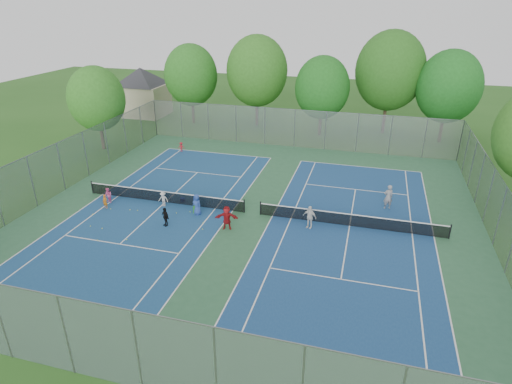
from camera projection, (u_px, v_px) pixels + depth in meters
The scene contains 40 objects.
ground at pixel (252, 214), 31.25m from camera, with size 120.00×120.00×0.00m, color #26561B.
court_pad at pixel (252, 214), 31.25m from camera, with size 32.00×32.00×0.01m, color #2C5C3B.
court_left at pixel (165, 202), 32.95m from camera, with size 10.97×23.77×0.01m, color navy.
court_right at pixel (350, 226), 29.53m from camera, with size 10.97×23.77×0.01m, color navy.
net_left at pixel (165, 197), 32.77m from camera, with size 12.87×0.10×0.91m, color black.
net_right at pixel (350, 220), 29.35m from camera, with size 12.87×0.10×0.91m, color black.
fence_north at pixel (295, 128), 44.45m from camera, with size 32.00×0.10×4.00m, color gray.
fence_south at pixel (137, 352), 16.39m from camera, with size 32.00×0.10×4.00m, color gray.
fence_west at pixel (61, 167), 34.32m from camera, with size 32.00×0.10×4.00m, color gray.
fence_east at pixel (500, 217), 26.52m from camera, with size 32.00×0.10×4.00m, color gray.
house at pixel (141, 83), 55.92m from camera, with size 11.03×11.03×7.30m.
tree_nw at pixel (191, 75), 51.52m from camera, with size 6.40×6.40×9.58m.
tree_nl at pixel (257, 71), 50.18m from camera, with size 7.20×7.20×10.69m.
tree_nc at pixel (322, 88), 46.95m from camera, with size 6.00×6.00×8.85m.
tree_nr at pixel (390, 71), 47.19m from camera, with size 7.60×7.60×11.42m.
tree_ne at pixel (449, 87), 44.41m from camera, with size 6.60×6.60×9.77m.
tree_side_w at pixel (96, 99), 42.48m from camera, with size 5.60×5.60×8.47m.
ball_crate at pixel (183, 200), 33.06m from camera, with size 0.34×0.34×0.29m, color #1737AE.
ball_hopper at pixel (196, 210), 31.19m from camera, with size 0.30×0.30×0.58m, color #248629.
student_a at pixel (105, 202), 31.82m from camera, with size 0.40×0.26×1.10m, color #CE6713.
student_b at pixel (108, 196), 32.66m from camera, with size 0.59×0.46×1.22m, color pink.
student_c at pixel (163, 199), 32.14m from camera, with size 0.76×0.44×1.18m, color beige.
student_d at pixel (165, 217), 29.33m from camera, with size 0.81×0.34×1.38m, color black.
student_e at pixel (197, 204), 30.84m from camera, with size 0.77×0.50×1.58m, color #294898.
student_f at pixel (227, 218), 28.87m from camera, with size 1.57×0.50×1.69m, color #A5171C.
child_far_baseline at pixel (181, 147), 43.64m from camera, with size 0.65×0.38×1.01m, color #A51723.
instructor at pixel (388, 197), 31.62m from camera, with size 0.70×0.46×1.91m, color gray.
teen_court_b at pixel (310, 217), 29.01m from camera, with size 0.96×0.40×1.64m, color silver.
tennis_ball_0 at pixel (111, 209), 31.83m from camera, with size 0.07×0.07×0.07m, color #B6CC2F.
tennis_ball_1 at pixel (138, 211), 31.60m from camera, with size 0.07×0.07×0.07m, color #ABC32D.
tennis_ball_2 at pixel (98, 240), 27.72m from camera, with size 0.07×0.07×0.07m, color #D6EB36.
tennis_ball_3 at pixel (102, 229), 29.15m from camera, with size 0.07×0.07×0.07m, color yellow.
tennis_ball_4 at pixel (190, 212), 31.40m from camera, with size 0.07×0.07×0.07m, color #A4C62E.
tennis_ball_5 at pixel (176, 213), 31.23m from camera, with size 0.07×0.07×0.07m, color #E4EF37.
tennis_ball_6 at pixel (203, 223), 29.89m from camera, with size 0.07×0.07×0.07m, color #AED331.
tennis_ball_7 at pixel (130, 210), 31.70m from camera, with size 0.07×0.07×0.07m, color yellow.
tennis_ball_8 at pixel (93, 215), 31.04m from camera, with size 0.07×0.07×0.07m, color yellow.
tennis_ball_9 at pixel (91, 226), 29.43m from camera, with size 0.07×0.07×0.07m, color #CFDC33.
tennis_ball_10 at pixel (203, 229), 29.06m from camera, with size 0.07×0.07×0.07m, color #C2D631.
tennis_ball_11 at pixel (127, 240), 27.79m from camera, with size 0.07×0.07×0.07m, color #BEE836.
Camera 1 is at (7.71, -26.70, 14.37)m, focal length 30.00 mm.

